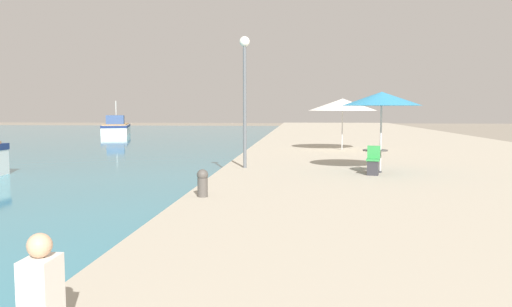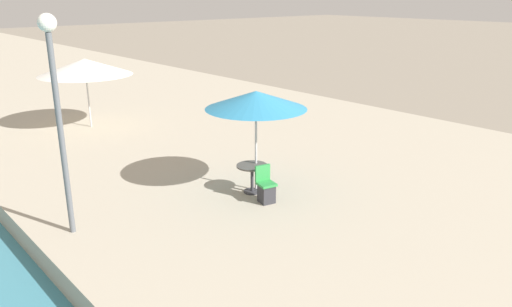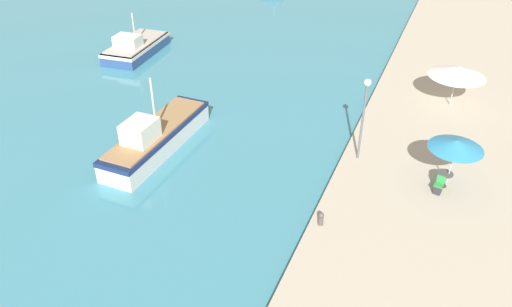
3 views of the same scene
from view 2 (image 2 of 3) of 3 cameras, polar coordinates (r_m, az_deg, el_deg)
The scene contains 6 objects.
quay_promenade at distance 28.93m, azimuth -19.04°, elevation 6.56°, with size 16.00×90.00×0.57m.
cafe_umbrella_pink at distance 12.39m, azimuth 0.00°, elevation 6.14°, with size 2.55×2.55×2.62m.
cafe_umbrella_white at distance 19.84m, azimuth -18.95°, elevation 9.34°, with size 3.45×3.45×2.60m.
cafe_table at distance 12.75m, azimuth -0.45°, elevation -2.21°, with size 0.80×0.80×0.74m.
cafe_chair_left at distance 12.24m, azimuth 1.15°, elevation -4.15°, with size 0.48×0.51×0.91m.
lamppost at distance 10.67m, azimuth -21.95°, elevation 6.76°, with size 0.36×0.36×4.56m.
Camera 2 is at (-2.62, 10.60, 5.49)m, focal length 35.00 mm.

